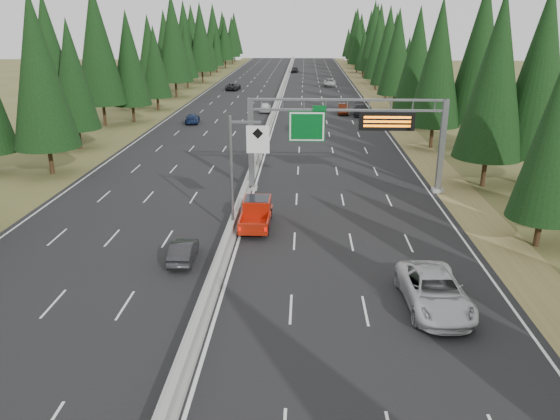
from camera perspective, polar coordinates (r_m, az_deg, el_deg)
The scene contains 19 objects.
road at distance 91.09m, azimuth -0.48°, elevation 10.45°, with size 32.00×260.00×0.08m, color black.
shoulder_right at distance 91.89m, azimuth 10.85°, elevation 10.19°, with size 3.60×260.00×0.06m, color olive.
shoulder_left at distance 93.73m, azimuth -11.59°, elevation 10.31°, with size 3.60×260.00×0.06m, color #505226.
median_barrier at distance 91.03m, azimuth -0.48°, elevation 10.68°, with size 0.70×260.00×0.85m.
sign_gantry at distance 45.79m, azimuth 7.77°, elevation 8.18°, with size 16.75×0.98×7.80m.
hov_sign_pole at distance 36.30m, azimuth -4.19°, elevation 4.54°, with size 2.80×0.50×8.00m.
tree_row_right at distance 86.98m, azimuth 14.56°, elevation 15.70°, with size 11.54×242.42×18.85m.
tree_row_left at distance 100.36m, azimuth -13.47°, elevation 16.11°, with size 11.77×240.83×18.86m.
silver_minivan at distance 28.85m, azimuth 15.84°, elevation -8.18°, with size 2.95×6.39×1.78m, color silver.
red_pickup at distance 38.77m, azimuth -2.45°, elevation -0.08°, with size 2.00×5.59×1.82m.
car_ahead_green at distance 73.00m, azimuth 1.96°, elevation 8.86°, with size 1.71×4.24×1.45m, color #155F2A.
car_ahead_dkred at distance 86.96m, azimuth 6.66°, elevation 10.45°, with size 1.62×4.66×1.53m, color #501C0B.
car_ahead_dkgrey at distance 85.95m, azimuth 8.49°, elevation 10.30°, with size 2.31×5.69×1.65m, color black.
car_ahead_white at distance 124.97m, azimuth 5.21°, elevation 13.13°, with size 2.58×5.59×1.55m, color silver.
car_ahead_far at distance 158.21m, azimuth 1.55°, elevation 14.46°, with size 1.82×4.53×1.54m, color black.
car_onc_near at distance 33.52m, azimuth -10.07°, elevation -4.24°, with size 1.34×3.85×1.27m, color black.
car_onc_blue at distance 79.40m, azimuth -9.14°, elevation 9.42°, with size 1.83×4.50×1.31m, color #15244C.
car_onc_white at distance 88.35m, azimuth -1.57°, elevation 10.69°, with size 1.77×4.39×1.50m, color silver.
car_onc_far at distance 117.56m, azimuth -4.91°, elevation 12.75°, with size 2.49×5.40×1.50m, color black.
Camera 1 is at (4.80, -9.90, 13.87)m, focal length 35.00 mm.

